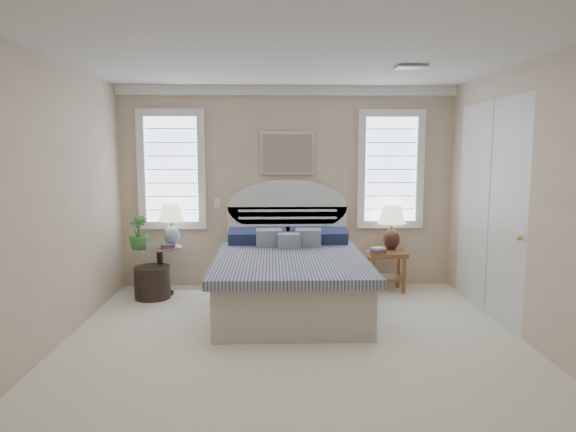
# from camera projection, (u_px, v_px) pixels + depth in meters

# --- Properties ---
(floor) EXTENTS (4.50, 5.00, 0.01)m
(floor) POSITION_uv_depth(u_px,v_px,m) (295.00, 355.00, 4.66)
(floor) COLOR beige
(floor) RESTS_ON ground
(ceiling) EXTENTS (4.50, 5.00, 0.01)m
(ceiling) POSITION_uv_depth(u_px,v_px,m) (296.00, 48.00, 4.32)
(ceiling) COLOR silver
(ceiling) RESTS_ON wall_back
(wall_back) EXTENTS (4.50, 0.02, 2.70)m
(wall_back) POSITION_uv_depth(u_px,v_px,m) (287.00, 188.00, 6.97)
(wall_back) COLOR #C2AA91
(wall_back) RESTS_ON floor
(wall_left) EXTENTS (0.02, 5.00, 2.70)m
(wall_left) POSITION_uv_depth(u_px,v_px,m) (35.00, 208.00, 4.42)
(wall_left) COLOR #C2AA91
(wall_left) RESTS_ON floor
(wall_right) EXTENTS (0.02, 5.00, 2.70)m
(wall_right) POSITION_uv_depth(u_px,v_px,m) (548.00, 207.00, 4.56)
(wall_right) COLOR #C2AA91
(wall_right) RESTS_ON floor
(crown_molding) EXTENTS (4.50, 0.08, 0.12)m
(crown_molding) POSITION_uv_depth(u_px,v_px,m) (287.00, 91.00, 6.77)
(crown_molding) COLOR white
(crown_molding) RESTS_ON wall_back
(hvac_vent) EXTENTS (0.30, 0.20, 0.02)m
(hvac_vent) POSITION_uv_depth(u_px,v_px,m) (411.00, 67.00, 5.15)
(hvac_vent) COLOR #B2B2B2
(hvac_vent) RESTS_ON ceiling
(switch_plate) EXTENTS (0.08, 0.01, 0.12)m
(switch_plate) POSITION_uv_depth(u_px,v_px,m) (217.00, 203.00, 6.95)
(switch_plate) COLOR white
(switch_plate) RESTS_ON wall_back
(window_left) EXTENTS (0.90, 0.06, 1.60)m
(window_left) POSITION_uv_depth(u_px,v_px,m) (172.00, 170.00, 6.87)
(window_left) COLOR #C9E1FF
(window_left) RESTS_ON wall_back
(window_right) EXTENTS (0.90, 0.06, 1.60)m
(window_right) POSITION_uv_depth(u_px,v_px,m) (390.00, 169.00, 6.96)
(window_right) COLOR #C9E1FF
(window_right) RESTS_ON wall_back
(painting) EXTENTS (0.74, 0.04, 0.58)m
(painting) POSITION_uv_depth(u_px,v_px,m) (287.00, 153.00, 6.87)
(painting) COLOR silver
(painting) RESTS_ON wall_back
(closet_door) EXTENTS (0.02, 1.80, 2.40)m
(closet_door) POSITION_uv_depth(u_px,v_px,m) (489.00, 209.00, 5.77)
(closet_door) COLOR silver
(closet_door) RESTS_ON floor
(bed) EXTENTS (1.72, 2.28, 1.47)m
(bed) POSITION_uv_depth(u_px,v_px,m) (290.00, 275.00, 6.05)
(bed) COLOR #B6AFA0
(bed) RESTS_ON floor
(side_table_left) EXTENTS (0.56, 0.56, 0.63)m
(side_table_left) POSITION_uv_depth(u_px,v_px,m) (160.00, 265.00, 6.59)
(side_table_left) COLOR black
(side_table_left) RESTS_ON floor
(nightstand_right) EXTENTS (0.50, 0.40, 0.53)m
(nightstand_right) POSITION_uv_depth(u_px,v_px,m) (386.00, 262.00, 6.78)
(nightstand_right) COLOR brown
(nightstand_right) RESTS_ON floor
(floor_pot) EXTENTS (0.58, 0.58, 0.41)m
(floor_pot) POSITION_uv_depth(u_px,v_px,m) (152.00, 282.00, 6.46)
(floor_pot) COLOR black
(floor_pot) RESTS_ON floor
(lamp_left) EXTENTS (0.43, 0.43, 0.54)m
(lamp_left) POSITION_uv_depth(u_px,v_px,m) (171.00, 220.00, 6.68)
(lamp_left) COLOR silver
(lamp_left) RESTS_ON side_table_left
(lamp_right) EXTENTS (0.49, 0.49, 0.61)m
(lamp_right) POSITION_uv_depth(u_px,v_px,m) (392.00, 222.00, 6.86)
(lamp_right) COLOR black
(lamp_right) RESTS_ON nightstand_right
(potted_plant) EXTENTS (0.27, 0.27, 0.41)m
(potted_plant) POSITION_uv_depth(u_px,v_px,m) (138.00, 233.00, 6.36)
(potted_plant) COLOR #377E32
(potted_plant) RESTS_ON side_table_left
(books_left) EXTENTS (0.19, 0.17, 0.04)m
(books_left) POSITION_uv_depth(u_px,v_px,m) (168.00, 246.00, 6.48)
(books_left) COLOR #A73229
(books_left) RESTS_ON side_table_left
(books_right) EXTENTS (0.22, 0.20, 0.08)m
(books_right) POSITION_uv_depth(u_px,v_px,m) (378.00, 250.00, 6.64)
(books_right) COLOR #A73229
(books_right) RESTS_ON nightstand_right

